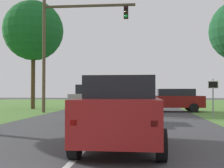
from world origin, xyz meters
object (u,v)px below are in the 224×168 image
(extra_tree_1, at_px, (33,31))
(red_suv_near, at_px, (122,111))
(traffic_light, at_px, (66,38))
(keep_moving_sign, at_px, (213,93))
(crossing_suv_far, at_px, (173,100))
(pickup_truck_lead, at_px, (96,102))

(extra_tree_1, bearing_deg, red_suv_near, -63.03)
(traffic_light, height_order, keep_moving_sign, traffic_light)
(crossing_suv_far, height_order, extra_tree_1, extra_tree_1)
(pickup_truck_lead, distance_m, crossing_suv_far, 8.90)
(traffic_light, relative_size, extra_tree_1, 0.87)
(traffic_light, relative_size, keep_moving_sign, 3.67)
(red_suv_near, relative_size, pickup_truck_lead, 0.86)
(keep_moving_sign, distance_m, crossing_suv_far, 5.78)
(traffic_light, bearing_deg, keep_moving_sign, -20.26)
(keep_moving_sign, bearing_deg, crossing_suv_far, 107.43)
(red_suv_near, xyz_separation_m, traffic_light, (-4.99, 13.43, 4.43))
(crossing_suv_far, xyz_separation_m, extra_tree_1, (-12.01, 2.47, 6.04))
(red_suv_near, xyz_separation_m, pickup_truck_lead, (-1.91, 7.89, -0.05))
(crossing_suv_far, bearing_deg, extra_tree_1, 168.38)
(traffic_light, xyz_separation_m, extra_tree_1, (-4.08, 4.39, 1.51))
(traffic_light, distance_m, keep_moving_sign, 11.04)
(pickup_truck_lead, height_order, keep_moving_sign, keep_moving_sign)
(red_suv_near, relative_size, keep_moving_sign, 1.95)
(traffic_light, distance_m, crossing_suv_far, 9.33)
(red_suv_near, height_order, crossing_suv_far, red_suv_near)
(pickup_truck_lead, bearing_deg, keep_moving_sign, 16.73)
(red_suv_near, bearing_deg, pickup_truck_lead, 103.60)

